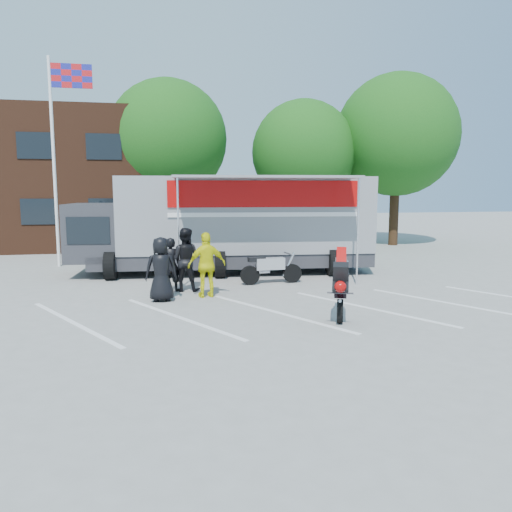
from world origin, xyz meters
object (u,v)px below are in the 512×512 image
object	(u,v)px
tree_mid	(304,152)
spectator_leather_a	(161,269)
stunt_bike_rider	(340,317)
parked_motorcycle	(271,284)
tree_right	(397,135)
spectator_hivis	(207,265)
flagpole	(60,136)
spectator_leather_c	(185,260)
transporter_truck	(233,273)
tree_left	(168,140)
spectator_leather_b	(171,265)

from	to	relation	value
tree_mid	spectator_leather_a	size ratio (longest dim) A/B	4.37
stunt_bike_rider	parked_motorcycle	bearing A→B (deg)	120.13
tree_right	spectator_hivis	world-z (taller)	tree_right
flagpole	spectator_hivis	bearing A→B (deg)	-54.28
flagpole	spectator_leather_c	xyz separation A→B (m)	(4.37, -5.85, -4.11)
flagpole	spectator_leather_c	distance (m)	8.37
flagpole	spectator_leather_c	world-z (taller)	flagpole
tree_right	spectator_hivis	xyz separation A→B (m)	(-11.32, -11.35, -4.96)
tree_right	spectator_leather_c	bearing A→B (deg)	-138.94
transporter_truck	stunt_bike_rider	xyz separation A→B (m)	(1.56, -6.83, 0.00)
tree_right	tree_left	bearing A→B (deg)	172.87
flagpole	spectator_leather_a	size ratio (longest dim) A/B	4.55
tree_right	transporter_truck	bearing A→B (deg)	-143.66
tree_left	tree_mid	size ratio (longest dim) A/B	1.13
tree_mid	spectator_leather_c	size ratio (longest dim) A/B	4.06
tree_mid	spectator_leather_c	world-z (taller)	tree_mid
spectator_leather_b	spectator_hivis	distance (m)	1.40
flagpole	tree_mid	xyz separation A→B (m)	(11.24, 5.00, -0.11)
tree_mid	stunt_bike_rider	bearing A→B (deg)	-103.14
tree_right	stunt_bike_rider	xyz separation A→B (m)	(-8.43, -14.18, -5.88)
tree_mid	transporter_truck	world-z (taller)	tree_mid
spectator_leather_b	transporter_truck	bearing A→B (deg)	-124.88
tree_left	transporter_truck	size ratio (longest dim) A/B	0.79
tree_left	tree_mid	bearing A→B (deg)	-8.13
tree_mid	spectator_leather_b	world-z (taller)	tree_mid
flagpole	spectator_hivis	size ratio (longest dim) A/B	4.36
spectator_leather_b	spectator_leather_c	size ratio (longest dim) A/B	0.85
stunt_bike_rider	spectator_leather_b	bearing A→B (deg)	157.00
flagpole	tree_left	world-z (taller)	tree_left
tree_right	spectator_leather_b	bearing A→B (deg)	-139.89
flagpole	spectator_leather_b	xyz separation A→B (m)	(3.94, -5.86, -4.25)
stunt_bike_rider	tree_left	bearing A→B (deg)	124.44
tree_left	stunt_bike_rider	xyz separation A→B (m)	(3.57, -15.68, -5.57)
spectator_hivis	parked_motorcycle	bearing A→B (deg)	-153.45
tree_left	tree_right	bearing A→B (deg)	-7.13
spectator_leather_c	tree_left	bearing A→B (deg)	-71.78
flagpole	transporter_truck	bearing A→B (deg)	-24.52
tree_mid	spectator_hivis	size ratio (longest dim) A/B	4.18
flagpole	tree_right	size ratio (longest dim) A/B	0.88
tree_left	spectator_leather_c	world-z (taller)	tree_left
transporter_truck	spectator_hivis	world-z (taller)	spectator_hivis
parked_motorcycle	flagpole	bearing A→B (deg)	48.90
transporter_truck	parked_motorcycle	size ratio (longest dim) A/B	5.23
stunt_bike_rider	spectator_hivis	world-z (taller)	spectator_hivis
tree_mid	stunt_bike_rider	size ratio (longest dim) A/B	4.20
tree_right	parked_motorcycle	distance (m)	14.57
tree_right	spectator_leather_c	world-z (taller)	tree_right
tree_mid	parked_motorcycle	xyz separation A→B (m)	(-4.09, -10.26, -4.94)
parked_motorcycle	spectator_hivis	distance (m)	2.89
tree_mid	transporter_truck	xyz separation A→B (m)	(-4.99, -7.85, -4.94)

